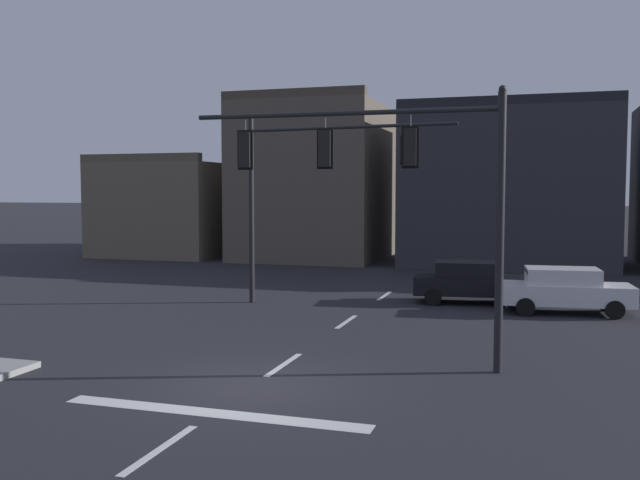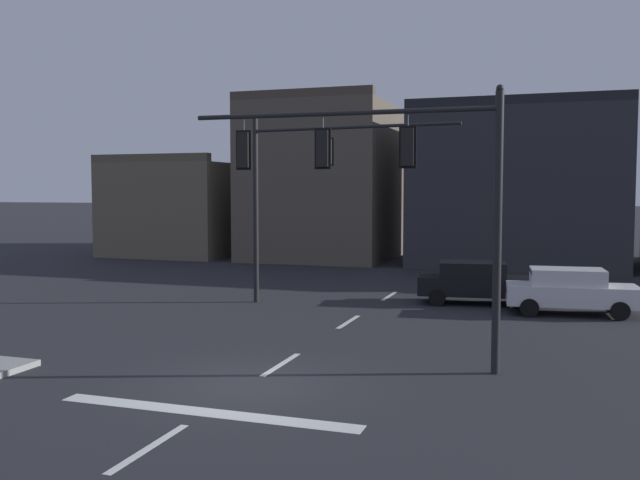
{
  "view_description": "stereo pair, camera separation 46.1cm",
  "coord_description": "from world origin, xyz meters",
  "px_view_note": "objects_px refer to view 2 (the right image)",
  "views": [
    {
      "loc": [
        5.98,
        -14.17,
        4.33
      ],
      "look_at": [
        0.03,
        4.97,
        2.92
      ],
      "focal_mm": 39.39,
      "sensor_mm": 36.0,
      "label": 1
    },
    {
      "loc": [
        6.42,
        -14.03,
        4.33
      ],
      "look_at": [
        0.03,
        4.97,
        2.92
      ],
      "focal_mm": 39.39,
      "sensor_mm": 36.0,
      "label": 2
    }
  ],
  "objects_px": {
    "signal_mast_near_side": "(392,174)",
    "car_lot_nearside": "(476,281)",
    "car_lot_middle": "(570,290)",
    "signal_mast_far_side": "(309,175)"
  },
  "relations": [
    {
      "from": "signal_mast_near_side",
      "to": "car_lot_nearside",
      "type": "relative_size",
      "value": 1.69
    },
    {
      "from": "signal_mast_far_side",
      "to": "car_lot_nearside",
      "type": "height_order",
      "value": "signal_mast_far_side"
    },
    {
      "from": "signal_mast_near_side",
      "to": "car_lot_middle",
      "type": "relative_size",
      "value": 1.7
    },
    {
      "from": "car_lot_nearside",
      "to": "signal_mast_far_side",
      "type": "bearing_deg",
      "value": -156.52
    },
    {
      "from": "car_lot_nearside",
      "to": "car_lot_middle",
      "type": "xyz_separation_m",
      "value": [
        3.39,
        -1.34,
        0.0
      ]
    },
    {
      "from": "car_lot_nearside",
      "to": "car_lot_middle",
      "type": "height_order",
      "value": "same"
    },
    {
      "from": "signal_mast_near_side",
      "to": "car_lot_nearside",
      "type": "distance_m",
      "value": 11.16
    },
    {
      "from": "signal_mast_far_side",
      "to": "car_lot_middle",
      "type": "xyz_separation_m",
      "value": [
        9.26,
        1.21,
        -4.05
      ]
    },
    {
      "from": "car_lot_middle",
      "to": "car_lot_nearside",
      "type": "bearing_deg",
      "value": 158.48
    },
    {
      "from": "signal_mast_near_side",
      "to": "signal_mast_far_side",
      "type": "height_order",
      "value": "signal_mast_far_side"
    }
  ]
}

